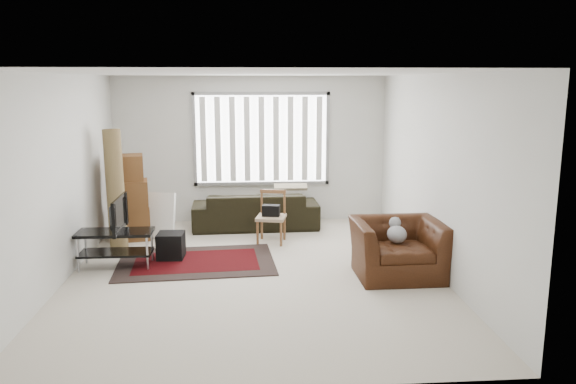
{
  "coord_description": "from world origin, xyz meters",
  "views": [
    {
      "loc": [
        -0.08,
        -7.39,
        2.6
      ],
      "look_at": [
        0.5,
        0.41,
        1.05
      ],
      "focal_mm": 35.0,
      "sensor_mm": 36.0,
      "label": 1
    }
  ],
  "objects_px": {
    "tv_stand": "(115,241)",
    "sofa": "(255,204)",
    "moving_boxes": "(131,200)",
    "side_chair": "(271,214)",
    "armchair": "(398,245)"
  },
  "relations": [
    {
      "from": "tv_stand",
      "to": "moving_boxes",
      "type": "height_order",
      "value": "moving_boxes"
    },
    {
      "from": "tv_stand",
      "to": "side_chair",
      "type": "xyz_separation_m",
      "value": [
        2.26,
        1.08,
        0.09
      ]
    },
    {
      "from": "moving_boxes",
      "to": "side_chair",
      "type": "xyz_separation_m",
      "value": [
        2.31,
        -0.39,
        -0.19
      ]
    },
    {
      "from": "moving_boxes",
      "to": "sofa",
      "type": "xyz_separation_m",
      "value": [
        2.07,
        0.57,
        -0.23
      ]
    },
    {
      "from": "tv_stand",
      "to": "armchair",
      "type": "distance_m",
      "value": 3.94
    },
    {
      "from": "tv_stand",
      "to": "side_chair",
      "type": "distance_m",
      "value": 2.51
    },
    {
      "from": "side_chair",
      "to": "armchair",
      "type": "height_order",
      "value": "armchair"
    },
    {
      "from": "tv_stand",
      "to": "sofa",
      "type": "distance_m",
      "value": 2.87
    },
    {
      "from": "sofa",
      "to": "armchair",
      "type": "relative_size",
      "value": 1.87
    },
    {
      "from": "sofa",
      "to": "side_chair",
      "type": "bearing_deg",
      "value": 102.15
    },
    {
      "from": "tv_stand",
      "to": "sofa",
      "type": "xyz_separation_m",
      "value": [
        2.02,
        2.05,
        0.05
      ]
    },
    {
      "from": "tv_stand",
      "to": "sofa",
      "type": "height_order",
      "value": "sofa"
    },
    {
      "from": "tv_stand",
      "to": "sofa",
      "type": "bearing_deg",
      "value": 45.44
    },
    {
      "from": "tv_stand",
      "to": "side_chair",
      "type": "bearing_deg",
      "value": 25.62
    },
    {
      "from": "moving_boxes",
      "to": "side_chair",
      "type": "bearing_deg",
      "value": -9.65
    }
  ]
}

